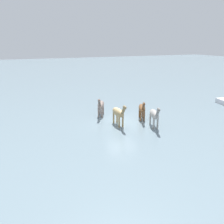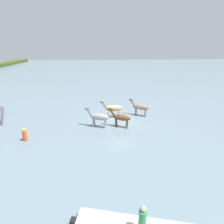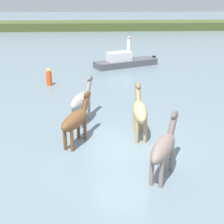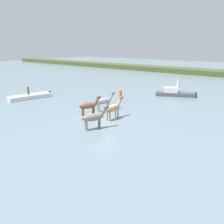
# 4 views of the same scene
# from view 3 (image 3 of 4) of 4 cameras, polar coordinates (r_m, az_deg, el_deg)

# --- Properties ---
(ground_plane) EXTENTS (170.61, 170.61, 0.00)m
(ground_plane) POSITION_cam_3_polar(r_m,az_deg,el_deg) (12.74, 2.35, -5.90)
(ground_plane) COLOR slate
(distant_shoreline) EXTENTS (153.55, 6.00, 2.40)m
(distant_shoreline) POSITION_cam_3_polar(r_m,az_deg,el_deg) (52.22, -1.77, 14.77)
(distant_shoreline) COLOR #414D25
(distant_shoreline) RESTS_ON ground_plane
(horse_pinto_flank) EXTENTS (0.68, 2.59, 2.01)m
(horse_pinto_flank) POSITION_cam_3_polar(r_m,az_deg,el_deg) (13.10, 5.07, 0.13)
(horse_pinto_flank) COLOR tan
(horse_pinto_flank) RESTS_ON ground_plane
(horse_chestnut_trailing) EXTENTS (1.52, 2.35, 1.92)m
(horse_chestnut_trailing) POSITION_cam_3_polar(r_m,az_deg,el_deg) (10.35, 9.38, -6.36)
(horse_chestnut_trailing) COLOR gray
(horse_chestnut_trailing) RESTS_ON ground_plane
(horse_mid_herd) EXTENTS (1.34, 2.34, 1.87)m
(horse_mid_herd) POSITION_cam_3_polar(r_m,az_deg,el_deg) (12.48, -6.60, -1.41)
(horse_mid_herd) COLOR brown
(horse_mid_herd) RESTS_ON ground_plane
(horse_lead) EXTENTS (1.23, 2.52, 1.97)m
(horse_lead) POSITION_cam_3_polar(r_m,az_deg,el_deg) (14.51, -5.55, 2.14)
(horse_lead) COLOR #9E9993
(horse_lead) RESTS_ON ground_plane
(boat_launch_far) EXTENTS (5.41, 3.52, 1.36)m
(boat_launch_far) POSITION_cam_3_polar(r_m,az_deg,el_deg) (26.00, 2.31, 8.99)
(boat_launch_far) COLOR #4C4C51
(boat_launch_far) RESTS_ON ground_plane
(person_spotter_bow) EXTENTS (0.32, 0.32, 1.19)m
(person_spotter_bow) POSITION_cam_3_polar(r_m,az_deg,el_deg) (25.99, 3.08, 12.19)
(person_spotter_bow) COLOR silver
(person_spotter_bow) RESTS_ON boat_launch_far
(buoy_channel_marker) EXTENTS (0.36, 0.36, 1.14)m
(buoy_channel_marker) POSITION_cam_3_polar(r_m,az_deg,el_deg) (20.93, -11.35, 6.12)
(buoy_channel_marker) COLOR #E54C19
(buoy_channel_marker) RESTS_ON ground_plane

